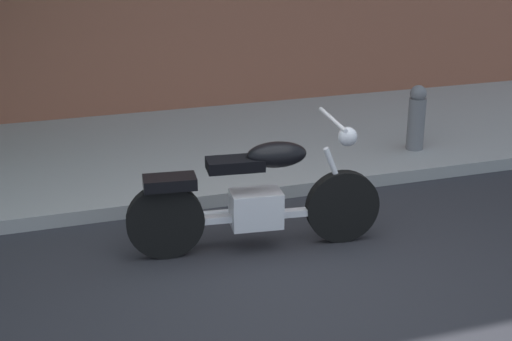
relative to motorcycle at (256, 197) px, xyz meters
name	(u,v)px	position (x,y,z in m)	size (l,w,h in m)	color
ground_plane	(284,280)	(0.03, -0.63, -0.49)	(60.00, 60.00, 0.00)	#28282D
sidewalk	(189,151)	(0.03, 2.63, -0.42)	(20.61, 3.27, 0.14)	#959595
motorcycle	(256,197)	(0.00, 0.00, 0.00)	(2.23, 0.70, 1.16)	black
fire_hydrant	(416,123)	(2.52, 1.65, -0.03)	(0.20, 0.20, 0.91)	slate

